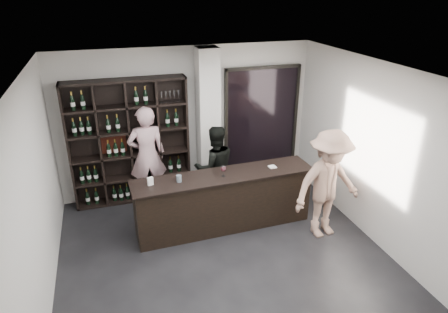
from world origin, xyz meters
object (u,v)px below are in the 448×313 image
object	(u,v)px
taster_pink	(147,156)
customer	(328,185)
wine_shelf	(130,143)
tasting_counter	(224,201)
taster_black	(215,167)

from	to	relation	value
taster_pink	customer	xyz separation A→B (m)	(2.67, -2.00, -0.02)
wine_shelf	customer	distance (m)	3.67
wine_shelf	tasting_counter	size ratio (longest dim) A/B	0.78
tasting_counter	taster_pink	size ratio (longest dim) A/B	1.60
taster_pink	taster_black	bearing A→B (deg)	153.97
tasting_counter	taster_pink	world-z (taller)	taster_pink
wine_shelf	taster_pink	bearing A→B (deg)	-30.31
tasting_counter	taster_pink	xyz separation A→B (m)	(-1.12, 1.30, 0.45)
taster_pink	customer	world-z (taller)	taster_pink
tasting_counter	taster_black	size ratio (longest dim) A/B	1.92
wine_shelf	customer	world-z (taller)	wine_shelf
taster_pink	customer	distance (m)	3.33
taster_pink	taster_black	xyz separation A→B (m)	(1.17, -0.55, -0.16)
tasting_counter	customer	xyz separation A→B (m)	(1.55, -0.70, 0.43)
wine_shelf	taster_pink	world-z (taller)	wine_shelf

